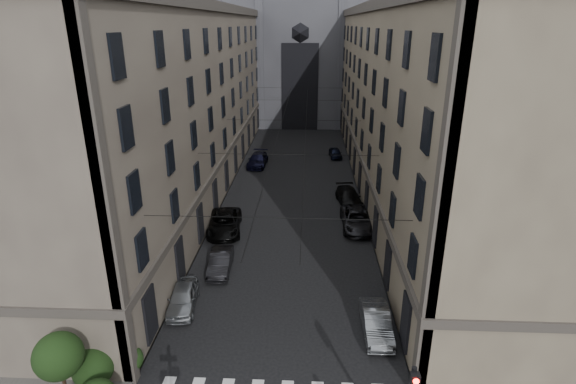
# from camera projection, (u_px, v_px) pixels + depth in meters

# --- Properties ---
(sidewalk_left) EXTENTS (7.00, 80.00, 0.15)m
(sidewalk_left) POSITION_uv_depth(u_px,v_px,m) (201.00, 183.00, 50.67)
(sidewalk_left) COLOR #383533
(sidewalk_left) RESTS_ON ground
(sidewalk_right) EXTENTS (7.00, 80.00, 0.15)m
(sidewalk_right) POSITION_uv_depth(u_px,v_px,m) (388.00, 186.00, 49.75)
(sidewalk_right) COLOR #383533
(sidewalk_right) RESTS_ON ground
(building_left) EXTENTS (13.60, 60.60, 18.85)m
(building_left) POSITION_uv_depth(u_px,v_px,m) (167.00, 100.00, 47.52)
(building_left) COLOR #494038
(building_left) RESTS_ON ground
(building_right) EXTENTS (13.60, 60.60, 18.85)m
(building_right) POSITION_uv_depth(u_px,v_px,m) (424.00, 102.00, 46.34)
(building_right) COLOR brown
(building_right) RESTS_ON ground
(gothic_tower) EXTENTS (35.00, 23.00, 58.00)m
(gothic_tower) POSITION_uv_depth(u_px,v_px,m) (302.00, 18.00, 80.35)
(gothic_tower) COLOR #2D2D33
(gothic_tower) RESTS_ON ground
(shrub_cluster) EXTENTS (3.90, 4.40, 3.90)m
(shrub_cluster) POSITION_uv_depth(u_px,v_px,m) (85.00, 369.00, 21.02)
(shrub_cluster) COLOR black
(shrub_cluster) RESTS_ON sidewalk_left
(tram_wires) EXTENTS (14.00, 60.00, 0.43)m
(tram_wires) POSITION_uv_depth(u_px,v_px,m) (294.00, 121.00, 47.33)
(tram_wires) COLOR black
(tram_wires) RESTS_ON ground
(car_left_near) EXTENTS (2.15, 4.41, 1.45)m
(car_left_near) POSITION_uv_depth(u_px,v_px,m) (183.00, 297.00, 28.36)
(car_left_near) COLOR gray
(car_left_near) RESTS_ON ground
(car_left_midnear) EXTENTS (1.67, 4.33, 1.41)m
(car_left_midnear) POSITION_uv_depth(u_px,v_px,m) (221.00, 262.00, 32.58)
(car_left_midnear) COLOR black
(car_left_midnear) RESTS_ON ground
(car_left_midfar) EXTENTS (3.33, 6.17, 1.64)m
(car_left_midfar) POSITION_uv_depth(u_px,v_px,m) (225.00, 223.00, 38.69)
(car_left_midfar) COLOR black
(car_left_midfar) RESTS_ON ground
(car_left_far) EXTENTS (2.46, 5.48, 1.56)m
(car_left_far) POSITION_uv_depth(u_px,v_px,m) (258.00, 160.00, 56.65)
(car_left_far) COLOR black
(car_left_far) RESTS_ON ground
(car_right_near) EXTENTS (1.58, 4.39, 1.44)m
(car_right_near) POSITION_uv_depth(u_px,v_px,m) (376.00, 323.00, 25.99)
(car_right_near) COLOR slate
(car_right_near) RESTS_ON ground
(car_right_midnear) EXTENTS (2.77, 5.90, 1.63)m
(car_right_midnear) POSITION_uv_depth(u_px,v_px,m) (357.00, 219.00, 39.40)
(car_right_midnear) COLOR black
(car_right_midnear) RESTS_ON ground
(car_right_midfar) EXTENTS (2.76, 5.41, 1.50)m
(car_right_midfar) POSITION_uv_depth(u_px,v_px,m) (349.00, 197.00, 44.56)
(car_right_midfar) COLOR black
(car_right_midfar) RESTS_ON ground
(car_right_far) EXTENTS (1.85, 3.88, 1.28)m
(car_right_far) POSITION_uv_depth(u_px,v_px,m) (335.00, 153.00, 60.21)
(car_right_far) COLOR black
(car_right_far) RESTS_ON ground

